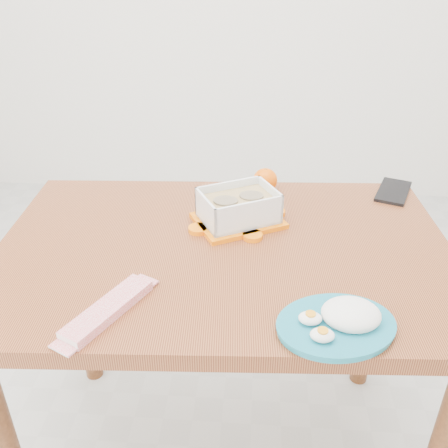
# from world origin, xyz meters

# --- Properties ---
(ground) EXTENTS (3.50, 3.50, 0.00)m
(ground) POSITION_xyz_m (0.00, 0.00, 0.00)
(ground) COLOR #B7B7B2
(ground) RESTS_ON ground
(dining_table) EXTENTS (1.11, 0.77, 0.75)m
(dining_table) POSITION_xyz_m (0.02, -0.10, 0.64)
(dining_table) COLOR #98522B
(dining_table) RESTS_ON ground
(food_container) EXTENTS (0.26, 0.24, 0.09)m
(food_container) POSITION_xyz_m (0.04, 0.02, 0.79)
(food_container) COLOR orange
(food_container) RESTS_ON dining_table
(orange_fruit) EXTENTS (0.07, 0.07, 0.07)m
(orange_fruit) POSITION_xyz_m (0.11, 0.20, 0.78)
(orange_fruit) COLOR #FF6305
(orange_fruit) RESTS_ON dining_table
(rice_plate) EXTENTS (0.28, 0.28, 0.06)m
(rice_plate) POSITION_xyz_m (0.25, -0.37, 0.77)
(rice_plate) COLOR teal
(rice_plate) RESTS_ON dining_table
(candy_bar) EXTENTS (0.14, 0.21, 0.02)m
(candy_bar) POSITION_xyz_m (-0.19, -0.36, 0.76)
(candy_bar) COLOR red
(candy_bar) RESTS_ON dining_table
(smartphone) EXTENTS (0.13, 0.18, 0.01)m
(smartphone) POSITION_xyz_m (0.48, 0.22, 0.75)
(smartphone) COLOR black
(smartphone) RESTS_ON dining_table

